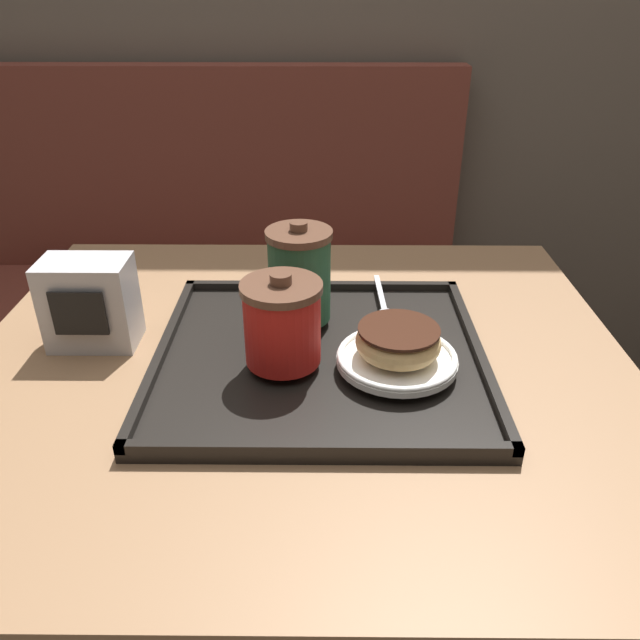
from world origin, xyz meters
TOP-DOWN VIEW (x-y plane):
  - booth_bench at (-0.27, 0.87)m, footprint 1.36×0.44m
  - cafe_table at (0.00, 0.00)m, footprint 0.90×0.80m
  - serving_tray at (0.03, -0.01)m, footprint 0.43×0.40m
  - coffee_cup_front at (-0.02, -0.04)m, footprint 0.10×0.10m
  - coffee_cup_rear at (0.00, 0.07)m, footprint 0.09×0.09m
  - plate_with_chocolate_donut at (0.13, -0.05)m, footprint 0.15×0.15m
  - donut_chocolate_glazed at (0.13, -0.05)m, footprint 0.11×0.11m
  - spoon at (0.12, 0.09)m, footprint 0.02×0.15m
  - napkin_dispenser at (-0.28, 0.04)m, footprint 0.12×0.08m

SIDE VIEW (x-z plane):
  - booth_bench at x=-0.27m, z-range -0.18..0.82m
  - cafe_table at x=0.00m, z-range 0.19..0.95m
  - serving_tray at x=0.03m, z-range 0.75..0.77m
  - spoon at x=0.12m, z-range 0.78..0.79m
  - plate_with_chocolate_donut at x=0.13m, z-range 0.78..0.79m
  - donut_chocolate_glazed at x=0.13m, z-range 0.79..0.83m
  - napkin_dispenser at x=-0.28m, z-range 0.75..0.88m
  - coffee_cup_front at x=-0.02m, z-range 0.77..0.89m
  - coffee_cup_rear at x=0.00m, z-range 0.77..0.91m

